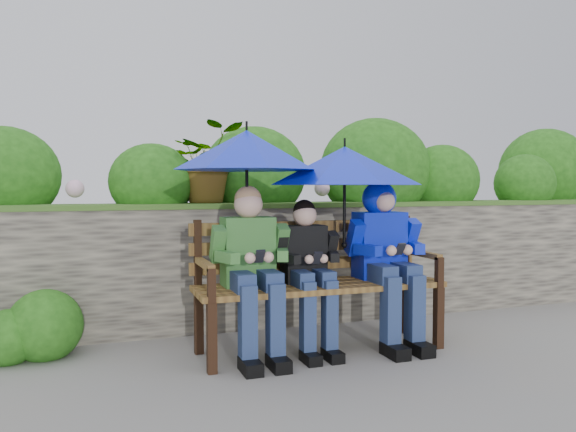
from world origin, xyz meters
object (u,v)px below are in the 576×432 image
object	(u,v)px
umbrella_right	(345,166)
boy_left	(252,263)
park_bench	(316,275)
boy_middle	(309,266)
umbrella_left	(247,150)
boy_right	(386,248)

from	to	relation	value
umbrella_right	boy_left	bearing A→B (deg)	-174.98
park_bench	boy_middle	distance (m)	0.14
park_bench	umbrella_left	distance (m)	1.02
boy_middle	umbrella_right	bearing A→B (deg)	9.99
umbrella_left	umbrella_right	xyz separation A→B (m)	(0.73, -0.01, -0.10)
boy_right	umbrella_right	distance (m)	0.68
boy_left	boy_right	distance (m)	1.03
umbrella_left	boy_middle	bearing A→B (deg)	-8.22
boy_right	boy_middle	bearing A→B (deg)	-179.99
park_bench	boy_right	world-z (taller)	boy_right
boy_left	boy_right	bearing A→B (deg)	0.57
boy_middle	umbrella_left	xyz separation A→B (m)	(-0.43, 0.06, 0.80)
park_bench	boy_right	size ratio (longest dim) A/B	1.47
umbrella_right	park_bench	bearing A→B (deg)	173.30
boy_left	umbrella_left	size ratio (longest dim) A/B	1.18
boy_middle	umbrella_right	xyz separation A→B (m)	(0.30, 0.05, 0.70)
park_bench	umbrella_left	size ratio (longest dim) A/B	1.79
umbrella_left	umbrella_right	size ratio (longest dim) A/B	0.89
boy_middle	umbrella_left	bearing A→B (deg)	171.78
boy_right	umbrella_right	size ratio (longest dim) A/B	1.08
boy_left	umbrella_left	world-z (taller)	umbrella_left
boy_middle	umbrella_right	distance (m)	0.77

